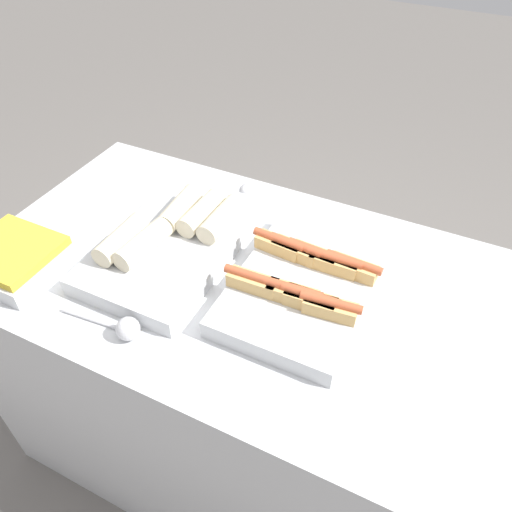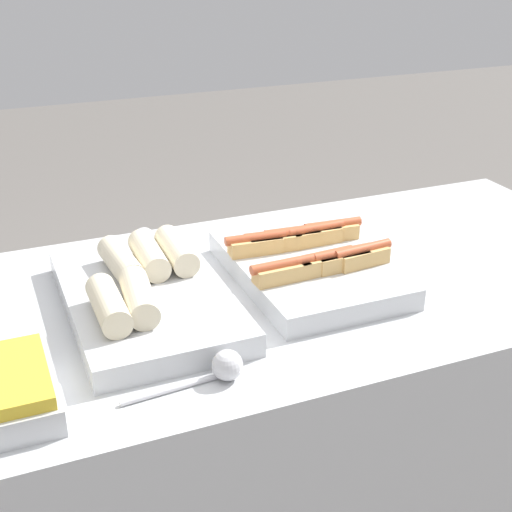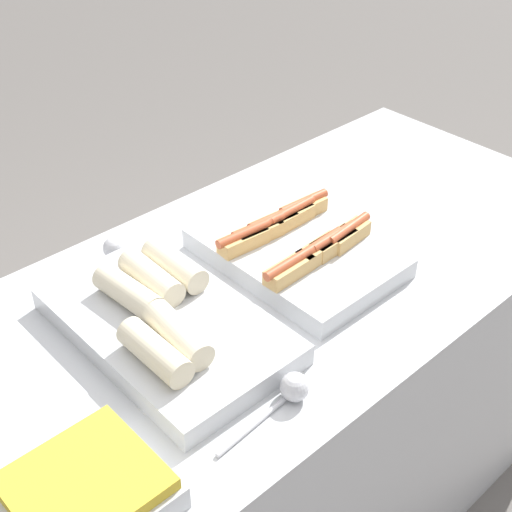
% 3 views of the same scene
% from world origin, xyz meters
% --- Properties ---
extents(ground_plane, '(12.00, 12.00, 0.00)m').
position_xyz_m(ground_plane, '(0.00, 0.00, 0.00)').
color(ground_plane, slate).
extents(counter, '(1.74, 0.83, 0.91)m').
position_xyz_m(counter, '(0.00, 0.00, 0.46)').
color(counter, silver).
rests_on(counter, ground_plane).
extents(tray_hotdogs, '(0.35, 0.46, 0.10)m').
position_xyz_m(tray_hotdogs, '(0.03, 0.00, 0.95)').
color(tray_hotdogs, silver).
rests_on(tray_hotdogs, counter).
extents(tray_wraps, '(0.32, 0.53, 0.11)m').
position_xyz_m(tray_wraps, '(-0.35, 0.00, 0.95)').
color(tray_wraps, silver).
rests_on(tray_wraps, counter).
extents(tray_side_front, '(0.24, 0.23, 0.07)m').
position_xyz_m(tray_side_front, '(-0.69, -0.24, 0.95)').
color(tray_side_front, silver).
rests_on(tray_side_front, counter).
extents(serving_spoon_near, '(0.23, 0.06, 0.06)m').
position_xyz_m(serving_spoon_near, '(-0.29, -0.30, 0.94)').
color(serving_spoon_near, silver).
rests_on(serving_spoon_near, counter).
extents(serving_spoon_far, '(0.23, 0.06, 0.06)m').
position_xyz_m(serving_spoon_far, '(-0.29, 0.30, 0.94)').
color(serving_spoon_far, silver).
rests_on(serving_spoon_far, counter).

